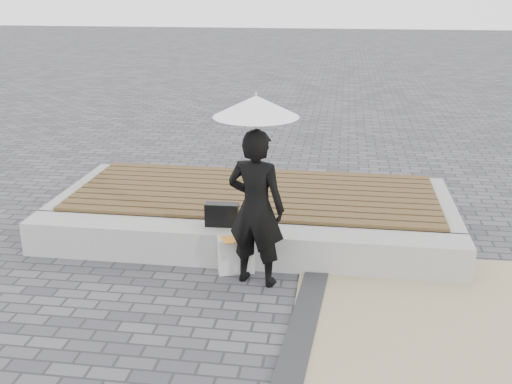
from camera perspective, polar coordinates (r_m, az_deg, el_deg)
ground at (r=5.49m, az=-4.47°, el=-13.71°), size 80.00×80.00×0.00m
edging_band at (r=4.98m, az=3.06°, el=-17.33°), size 0.61×5.20×0.04m
seating_ledge at (r=6.78m, az=-1.56°, el=-5.05°), size 5.00×0.45×0.40m
timber_platform at (r=7.88m, az=-0.07°, el=-1.52°), size 5.00×2.00×0.40m
timber_decking at (r=7.80m, az=-0.07°, el=-0.00°), size 4.60×2.00×0.04m
woman at (r=6.09m, az=0.00°, el=-1.55°), size 0.68×0.52×1.65m
parasol at (r=5.80m, az=0.00°, el=8.12°), size 0.84×0.84×1.07m
handbag at (r=6.74m, az=-3.24°, el=-2.16°), size 0.38×0.15×0.26m
canvas_tote at (r=6.54m, az=-1.91°, el=-5.96°), size 0.42×0.27×0.41m
magazine at (r=6.41m, az=-2.01°, el=-4.46°), size 0.33×0.29×0.01m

